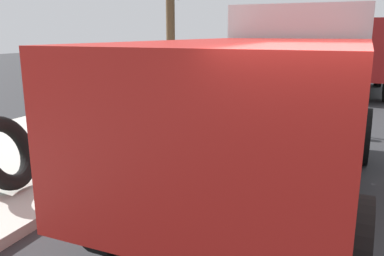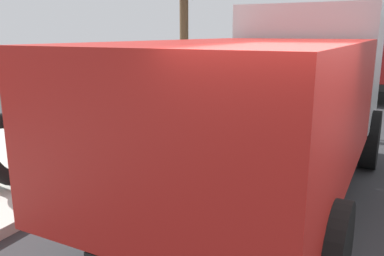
% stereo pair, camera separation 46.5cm
% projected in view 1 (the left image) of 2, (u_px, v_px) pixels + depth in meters
% --- Properties ---
extents(loose_tire, '(1.25, 0.83, 1.17)m').
position_uv_depth(loose_tire, '(6.00, 153.00, 5.98)').
color(loose_tire, black).
rests_on(loose_tire, sidewalk_curb).
extents(dump_truck_red, '(7.10, 3.03, 3.00)m').
position_uv_depth(dump_truck_red, '(277.00, 93.00, 6.04)').
color(dump_truck_red, red).
rests_on(dump_truck_red, ground).
extents(dump_truck_green, '(7.04, 2.90, 3.00)m').
position_uv_depth(dump_truck_green, '(353.00, 54.00, 16.76)').
color(dump_truck_green, '#237033').
rests_on(dump_truck_green, ground).
extents(bare_tree, '(1.32, 1.31, 4.55)m').
position_uv_depth(bare_tree, '(170.00, 34.00, 11.59)').
color(bare_tree, '#4C3823').
rests_on(bare_tree, sidewalk_curb).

